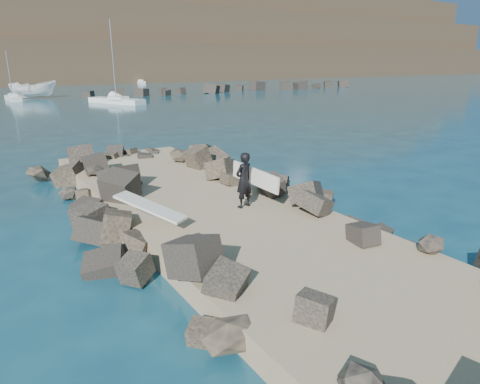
{
  "coord_description": "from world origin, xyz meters",
  "views": [
    {
      "loc": [
        -6.64,
        -11.31,
        5.28
      ],
      "look_at": [
        0.0,
        -1.0,
        1.5
      ],
      "focal_mm": 32.0,
      "sensor_mm": 36.0,
      "label": 1
    }
  ],
  "objects_px": {
    "boat_imported": "(33,90)",
    "sailboat_c": "(117,101)",
    "surfboard_resting": "(150,211)",
    "surfer_with_board": "(245,180)"
  },
  "relations": [
    {
      "from": "boat_imported",
      "to": "surfer_with_board",
      "type": "bearing_deg",
      "value": -168.03
    },
    {
      "from": "boat_imported",
      "to": "surfer_with_board",
      "type": "height_order",
      "value": "boat_imported"
    },
    {
      "from": "boat_imported",
      "to": "sailboat_c",
      "type": "distance_m",
      "value": 16.37
    },
    {
      "from": "surfboard_resting",
      "to": "boat_imported",
      "type": "distance_m",
      "value": 58.83
    },
    {
      "from": "surfboard_resting",
      "to": "sailboat_c",
      "type": "xyz_separation_m",
      "value": [
        12.72,
        44.2,
        -0.69
      ]
    },
    {
      "from": "boat_imported",
      "to": "sailboat_c",
      "type": "relative_size",
      "value": 0.63
    },
    {
      "from": "boat_imported",
      "to": "sailboat_c",
      "type": "height_order",
      "value": "sailboat_c"
    },
    {
      "from": "boat_imported",
      "to": "sailboat_c",
      "type": "bearing_deg",
      "value": -138.22
    },
    {
      "from": "surfboard_resting",
      "to": "surfer_with_board",
      "type": "xyz_separation_m",
      "value": [
        3.27,
        -0.14,
        0.49
      ]
    },
    {
      "from": "surfboard_resting",
      "to": "boat_imported",
      "type": "height_order",
      "value": "boat_imported"
    }
  ]
}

